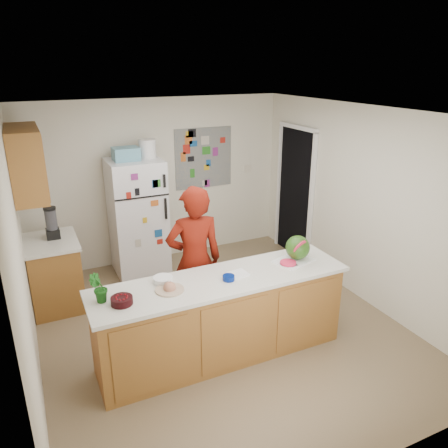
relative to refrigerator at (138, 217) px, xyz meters
name	(u,v)px	position (x,y,z in m)	size (l,w,h in m)	color
floor	(220,327)	(0.45, -1.88, -0.86)	(4.00, 4.50, 0.02)	brown
wall_back	(158,181)	(0.45, 0.38, 0.40)	(4.00, 0.02, 2.50)	beige
wall_left	(20,262)	(-1.56, -1.88, 0.40)	(0.02, 4.50, 2.50)	beige
wall_right	(362,205)	(2.46, -1.88, 0.40)	(0.02, 4.50, 2.50)	beige
ceiling	(219,111)	(0.45, -1.88, 1.66)	(4.00, 4.50, 0.02)	white
doorway	(295,194)	(2.44, -0.43, 0.17)	(0.03, 0.85, 2.04)	black
peninsula_base	(222,319)	(0.25, -2.38, -0.41)	(2.60, 0.62, 0.88)	brown
peninsula_top	(222,280)	(0.25, -2.38, 0.05)	(2.68, 0.70, 0.04)	silver
side_counter_base	(55,275)	(-1.24, -0.53, -0.42)	(0.60, 0.80, 0.86)	brown
side_counter_top	(50,242)	(-1.24, -0.53, 0.03)	(0.64, 0.84, 0.04)	silver
upper_cabinets	(26,163)	(-1.37, -0.58, 1.05)	(0.35, 1.00, 0.80)	brown
refrigerator	(138,217)	(0.00, 0.00, 0.00)	(0.75, 0.70, 1.70)	silver
fridge_top_bin	(126,154)	(-0.10, 0.00, 0.94)	(0.35, 0.28, 0.18)	#5999B2
photo_collage	(204,158)	(1.20, 0.36, 0.70)	(0.95, 0.01, 0.95)	slate
person	(195,261)	(0.18, -1.79, 0.03)	(0.64, 0.42, 1.75)	#5F1007
blender_appliance	(52,224)	(-1.19, -0.46, 0.24)	(0.14, 0.14, 0.38)	black
cutting_board	(293,261)	(1.13, -2.34, 0.08)	(0.41, 0.31, 0.01)	silver
watermelon	(298,247)	(1.19, -2.32, 0.21)	(0.27, 0.27, 0.27)	#2F5416
watermelon_slice	(288,263)	(1.03, -2.39, 0.09)	(0.17, 0.17, 0.02)	#E42451
cherry_bowl	(122,301)	(-0.78, -2.45, 0.11)	(0.20, 0.20, 0.07)	black
white_bowl	(163,280)	(-0.31, -2.21, 0.10)	(0.20, 0.20, 0.06)	white
cobalt_bowl	(229,278)	(0.30, -2.44, 0.10)	(0.12, 0.12, 0.05)	#02155C
plate	(170,290)	(-0.31, -2.39, 0.08)	(0.28, 0.28, 0.02)	#B9AE8E
paper_towel	(238,274)	(0.43, -2.38, 0.08)	(0.19, 0.17, 0.02)	silver
keys	(294,266)	(1.07, -2.46, 0.08)	(0.10, 0.04, 0.01)	gray
potted_plant	(99,288)	(-0.95, -2.33, 0.21)	(0.16, 0.13, 0.28)	#163B10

